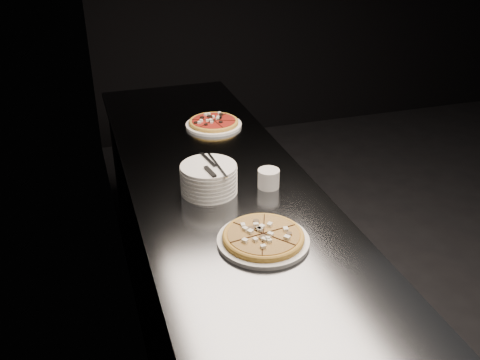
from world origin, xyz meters
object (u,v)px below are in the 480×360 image
object	(u,v)px
counter	(218,260)
pizza_tomato	(214,123)
cutlery	(212,166)
ramekin	(269,178)
pizza_mushroom	(263,238)
plate_stack	(209,179)

from	to	relation	value
counter	pizza_tomato	distance (m)	0.71
cutlery	ramekin	size ratio (longest dim) A/B	2.72
counter	pizza_mushroom	xyz separation A→B (m)	(0.02, -0.55, 0.48)
pizza_tomato	cutlery	world-z (taller)	cutlery
pizza_mushroom	pizza_tomato	world-z (taller)	pizza_mushroom
counter	ramekin	size ratio (longest dim) A/B	27.91
pizza_tomato	plate_stack	distance (m)	0.69
counter	plate_stack	size ratio (longest dim) A/B	11.04
pizza_mushroom	plate_stack	xyz separation A→B (m)	(-0.08, 0.40, 0.04)
plate_stack	pizza_mushroom	bearing A→B (deg)	-78.05
counter	pizza_mushroom	world-z (taller)	pizza_mushroom
plate_stack	cutlery	xyz separation A→B (m)	(0.01, -0.02, 0.06)
pizza_mushroom	cutlery	bearing A→B (deg)	101.19
pizza_mushroom	ramekin	size ratio (longest dim) A/B	3.63
plate_stack	pizza_tomato	bearing A→B (deg)	73.24
plate_stack	ramekin	size ratio (longest dim) A/B	2.53
pizza_tomato	plate_stack	xyz separation A→B (m)	(-0.20, -0.66, 0.04)
pizza_mushroom	counter	bearing A→B (deg)	91.85
plate_stack	ramekin	bearing A→B (deg)	-8.59
counter	plate_stack	distance (m)	0.54
ramekin	plate_stack	bearing A→B (deg)	171.41
pizza_mushroom	cutlery	distance (m)	0.40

